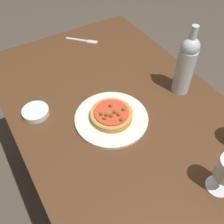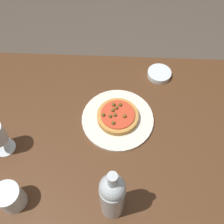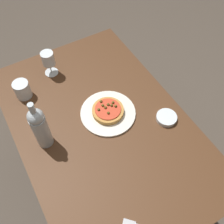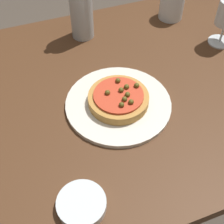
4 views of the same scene
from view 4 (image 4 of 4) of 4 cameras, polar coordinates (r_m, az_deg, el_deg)
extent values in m
plane|color=#4C4238|center=(1.52, -1.71, -17.30)|extent=(14.00, 14.00, 0.00)
cube|color=#4C2D19|center=(0.88, -2.81, 2.47)|extent=(1.27, 0.82, 0.03)
cylinder|color=#4C2D19|center=(1.58, 13.71, 6.90)|extent=(0.06, 0.06, 0.73)
cylinder|color=silver|center=(0.84, 1.16, 1.50)|extent=(0.28, 0.28, 0.01)
cylinder|color=#BC843D|center=(0.82, 1.18, 2.37)|extent=(0.16, 0.16, 0.03)
cylinder|color=red|center=(0.81, 1.19, 3.12)|extent=(0.13, 0.13, 0.01)
sphere|color=brown|center=(0.82, 1.67, 4.03)|extent=(0.01, 0.01, 0.01)
sphere|color=brown|center=(0.78, 1.77, 1.32)|extent=(0.01, 0.01, 0.01)
sphere|color=brown|center=(0.84, 1.10, 5.76)|extent=(0.01, 0.01, 0.01)
sphere|color=brown|center=(0.79, 2.31, 2.37)|extent=(0.01, 0.01, 0.01)
sphere|color=brown|center=(0.80, 2.85, 3.21)|extent=(0.01, 0.01, 0.01)
sphere|color=brown|center=(0.83, 4.53, 4.86)|extent=(0.01, 0.01, 0.01)
sphere|color=brown|center=(0.82, 2.69, 4.63)|extent=(0.01, 0.01, 0.01)
sphere|color=brown|center=(0.79, 3.51, 1.86)|extent=(0.01, 0.01, 0.01)
sphere|color=brown|center=(0.81, -0.83, 3.57)|extent=(0.01, 0.01, 0.01)
cylinder|color=silver|center=(1.11, 19.06, 12.05)|extent=(0.08, 0.08, 0.00)
cylinder|color=silver|center=(1.09, 19.54, 13.52)|extent=(0.01, 0.01, 0.07)
cylinder|color=#B2BCC1|center=(1.03, -5.67, 18.32)|extent=(0.07, 0.07, 0.20)
cylinder|color=silver|center=(1.17, 10.86, 18.67)|extent=(0.08, 0.08, 0.10)
cylinder|color=silver|center=(0.68, -5.59, -16.46)|extent=(0.10, 0.10, 0.02)
camera|label=1|loc=(0.81, 74.66, 31.93)|focal=42.00mm
camera|label=2|loc=(1.12, -19.54, 61.58)|focal=42.00mm
camera|label=3|loc=(1.11, -85.08, 47.90)|focal=42.00mm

